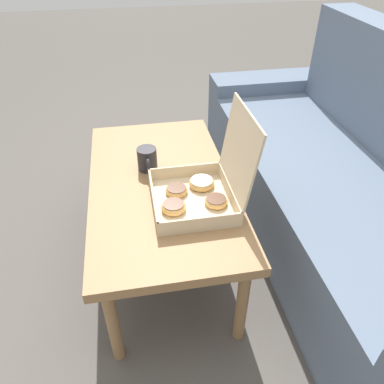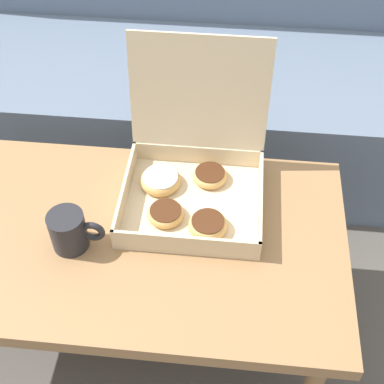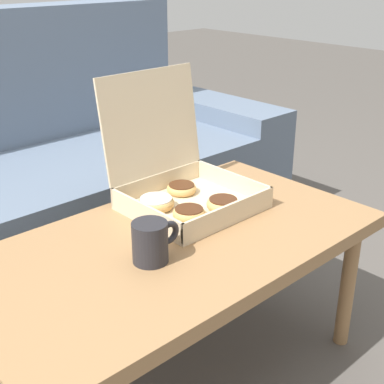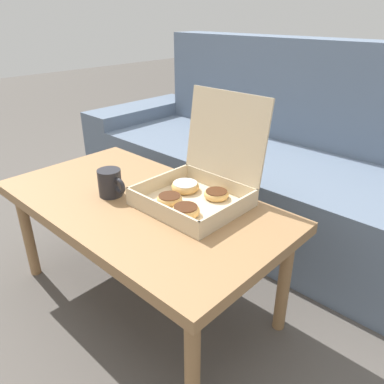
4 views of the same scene
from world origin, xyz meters
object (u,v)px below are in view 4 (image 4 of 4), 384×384
object	(u,v)px
couch	(272,167)
pastry_box	(199,184)
coffee_mug	(110,183)
coffee_table	(140,211)

from	to	relation	value
couch	pastry_box	distance (m)	0.80
couch	coffee_mug	distance (m)	0.97
coffee_table	pastry_box	distance (m)	0.24
coffee_table	coffee_mug	size ratio (longest dim) A/B	8.36
pastry_box	coffee_table	bearing A→B (deg)	-136.13
couch	pastry_box	size ratio (longest dim) A/B	6.09
couch	coffee_mug	size ratio (longest dim) A/B	17.21
couch	pastry_box	world-z (taller)	couch
couch	pastry_box	xyz separation A→B (m)	(0.15, -0.76, 0.21)
coffee_table	pastry_box	size ratio (longest dim) A/B	2.96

